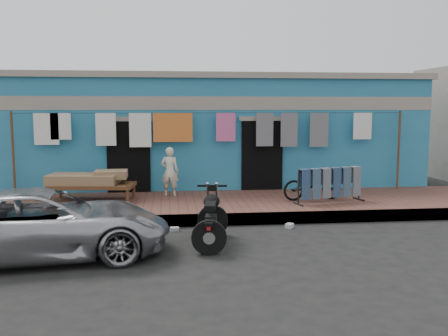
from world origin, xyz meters
TOP-DOWN VIEW (x-y plane):
  - ground at (0.00, 0.00)m, footprint 80.00×80.00m
  - sidewalk at (0.00, 3.00)m, footprint 28.00×3.00m
  - curb at (0.00, 1.55)m, footprint 28.00×0.10m
  - building at (-0.00, 6.99)m, footprint 12.20×5.20m
  - clothesline at (-0.38, 4.25)m, footprint 10.06×0.06m
  - car at (-3.21, -0.33)m, footprint 4.36×2.44m
  - seated_person at (-1.15, 3.79)m, footprint 0.49×0.38m
  - bicycle at (2.22, 2.85)m, footprint 1.49×0.66m
  - motorcycle at (-0.45, 0.13)m, footprint 0.98×1.72m
  - charpoy at (-2.97, 3.34)m, footprint 2.27×1.47m
  - jeans_rack at (2.52, 2.51)m, footprint 1.92×1.24m
  - litter_a at (-1.08, 1.19)m, footprint 0.18×0.15m
  - litter_b at (1.25, 1.20)m, footprint 0.21×0.22m
  - litter_c at (-0.27, 0.55)m, footprint 0.25×0.27m

SIDE VIEW (x-z plane):
  - ground at x=0.00m, z-range 0.00..0.00m
  - litter_a at x=-1.08m, z-range 0.00..0.07m
  - litter_b at x=1.25m, z-range 0.00..0.09m
  - litter_c at x=-0.27m, z-range 0.00..0.09m
  - sidewalk at x=0.00m, z-range 0.00..0.25m
  - curb at x=0.00m, z-range 0.00..0.25m
  - motorcycle at x=-0.45m, z-range 0.00..1.01m
  - car at x=-3.21m, z-range 0.00..1.17m
  - charpoy at x=-2.97m, z-range 0.25..0.93m
  - jeans_rack at x=2.52m, z-range 0.25..1.09m
  - bicycle at x=2.22m, z-range 0.25..1.19m
  - seated_person at x=-1.15m, z-range 0.25..1.47m
  - building at x=0.00m, z-range 0.01..3.37m
  - clothesline at x=-0.38m, z-range 0.77..2.87m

